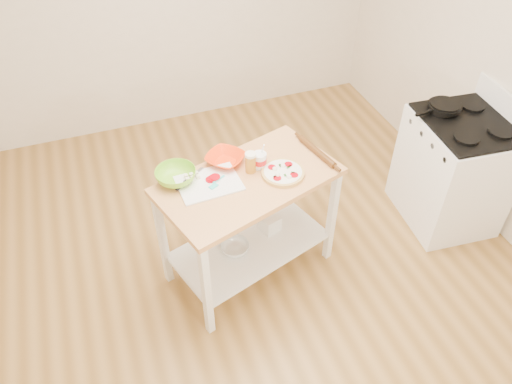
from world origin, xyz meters
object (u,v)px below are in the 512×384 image
at_px(green_bowl, 176,176).
at_px(shelf_bin, 270,223).
at_px(beer_pint, 251,162).
at_px(spatula, 216,182).
at_px(cutting_board, 208,183).
at_px(yogurt_tub, 260,160).
at_px(pizza, 283,173).
at_px(orange_bowl, 225,159).
at_px(rolling_pin, 317,151).
at_px(shelf_glass_bowl, 235,248).
at_px(knife, 186,181).
at_px(skillet, 444,106).
at_px(gas_stove, 453,171).
at_px(prep_island, 249,206).

bearing_deg(green_bowl, shelf_bin, -4.58).
height_order(green_bowl, shelf_bin, green_bowl).
bearing_deg(beer_pint, spatula, -169.02).
height_order(cutting_board, yogurt_tub, yogurt_tub).
relative_size(pizza, cutting_board, 0.70).
bearing_deg(spatula, green_bowl, 124.84).
xyz_separation_m(green_bowl, beer_pint, (0.49, -0.08, 0.03)).
bearing_deg(spatula, shelf_bin, -16.82).
relative_size(orange_bowl, rolling_pin, 0.65).
relative_size(beer_pint, shelf_glass_bowl, 0.70).
height_order(pizza, knife, pizza).
xyz_separation_m(rolling_pin, shelf_bin, (-0.34, 0.01, -0.60)).
bearing_deg(orange_bowl, rolling_pin, -11.70).
xyz_separation_m(skillet, pizza, (-1.42, -0.24, -0.06)).
relative_size(pizza, shelf_glass_bowl, 1.36).
distance_m(spatula, yogurt_tub, 0.34).
height_order(gas_stove, cutting_board, gas_stove).
xyz_separation_m(cutting_board, knife, (-0.13, 0.05, 0.01)).
bearing_deg(yogurt_tub, green_bowl, 174.40).
xyz_separation_m(pizza, beer_pint, (-0.19, 0.11, 0.06)).
relative_size(cutting_board, orange_bowl, 1.66).
xyz_separation_m(cutting_board, spatula, (0.05, -0.03, 0.01)).
relative_size(prep_island, yogurt_tub, 6.71).
bearing_deg(gas_stove, green_bowl, -178.51).
height_order(green_bowl, yogurt_tub, yogurt_tub).
bearing_deg(cutting_board, knife, 156.86).
bearing_deg(skillet, yogurt_tub, 177.59).
relative_size(skillet, pizza, 1.40).
xyz_separation_m(orange_bowl, rolling_pin, (0.63, -0.13, -0.01)).
height_order(knife, green_bowl, green_bowl).
height_order(prep_island, cutting_board, cutting_board).
xyz_separation_m(green_bowl, yogurt_tub, (0.56, -0.06, 0.01)).
distance_m(prep_island, beer_pint, 0.33).
relative_size(knife, green_bowl, 0.87).
relative_size(cutting_board, green_bowl, 1.55).
xyz_separation_m(beer_pint, yogurt_tub, (0.07, 0.02, -0.02)).
bearing_deg(shelf_glass_bowl, spatula, 154.71).
distance_m(pizza, orange_bowl, 0.41).
height_order(cutting_board, green_bowl, green_bowl).
xyz_separation_m(green_bowl, rolling_pin, (0.98, -0.06, -0.02)).
distance_m(skillet, spatula, 1.87).
distance_m(cutting_board, beer_pint, 0.31).
bearing_deg(knife, shelf_bin, -33.40).
distance_m(prep_island, green_bowl, 0.56).
relative_size(skillet, beer_pint, 2.73).
relative_size(green_bowl, beer_pint, 1.80).
height_order(prep_island, shelf_bin, prep_island).
xyz_separation_m(gas_stove, orange_bowl, (-1.83, 0.22, 0.46)).
relative_size(pizza, knife, 1.25).
bearing_deg(knife, orange_bowl, -11.60).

